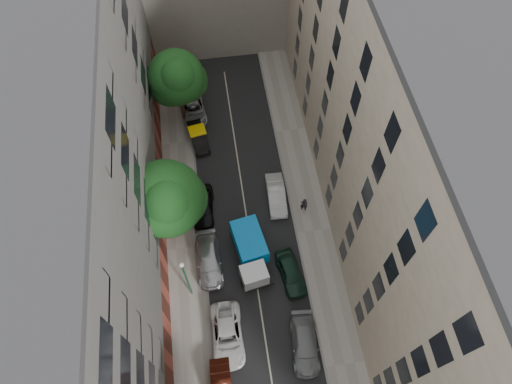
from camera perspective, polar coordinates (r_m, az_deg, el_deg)
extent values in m
plane|color=#4C4C49|center=(38.93, -0.76, -5.99)|extent=(120.00, 120.00, 0.00)
cube|color=black|center=(38.92, -0.76, -5.98)|extent=(8.00, 44.00, 0.02)
cube|color=gray|center=(38.99, -8.85, -6.94)|extent=(3.00, 44.00, 0.15)
cube|color=gray|center=(39.51, 7.19, -4.84)|extent=(3.00, 44.00, 0.15)
cube|color=#524F4D|center=(31.42, -21.26, -0.69)|extent=(8.00, 44.00, 20.00)
cube|color=#BEA994|center=(32.68, 18.55, 4.18)|extent=(8.00, 44.00, 20.00)
cube|color=black|center=(37.71, -0.65, -8.13)|extent=(2.99, 5.71, 0.30)
cube|color=silver|center=(36.18, -0.23, -10.36)|extent=(2.25, 1.92, 1.71)
cube|color=#0C8EF0|center=(37.09, -0.86, -6.24)|extent=(2.79, 3.94, 1.81)
cylinder|color=black|center=(37.12, -1.71, -11.11)|extent=(0.28, 0.84, 0.84)
cylinder|color=black|center=(37.21, 1.26, -10.70)|extent=(0.28, 0.84, 0.84)
cylinder|color=black|center=(38.43, -2.40, -6.20)|extent=(0.28, 0.84, 0.84)
cylinder|color=black|center=(38.51, 0.43, -5.83)|extent=(0.28, 0.84, 0.84)
imported|color=silver|center=(35.70, -3.61, -17.45)|extent=(2.42, 5.12, 1.41)
imported|color=#AFAFB4|center=(37.63, -5.92, -8.47)|extent=(2.10, 4.95, 1.42)
imported|color=black|center=(39.80, -6.59, -1.78)|extent=(2.09, 4.46, 1.48)
imported|color=black|center=(44.06, -7.24, 6.81)|extent=(2.06, 4.18, 1.32)
imported|color=#B9BABF|center=(46.35, -7.81, 10.30)|extent=(2.60, 4.98, 1.34)
imported|color=slate|center=(35.70, 6.11, -18.38)|extent=(2.34, 4.90, 1.38)
imported|color=#152F22|center=(37.14, 4.38, -10.05)|extent=(2.28, 4.38, 1.42)
imported|color=silver|center=(40.15, 2.54, -0.38)|extent=(1.67, 4.39, 1.43)
cylinder|color=#382619|center=(38.31, -10.11, -4.16)|extent=(0.36, 0.36, 2.90)
cylinder|color=#382619|center=(36.13, -10.71, -2.41)|extent=(0.24, 0.24, 2.07)
sphere|color=#174517|center=(34.38, -11.25, -0.82)|extent=(5.91, 5.91, 5.91)
sphere|color=#174517|center=(35.34, -9.57, -0.88)|extent=(4.43, 4.43, 4.43)
sphere|color=#174517|center=(34.72, -12.19, -2.15)|extent=(4.14, 4.14, 4.14)
sphere|color=#174517|center=(33.04, -11.16, -1.05)|extent=(3.84, 3.84, 3.84)
cylinder|color=#382619|center=(45.39, -9.15, 10.23)|extent=(0.36, 0.36, 2.69)
cylinder|color=#382619|center=(43.69, -9.57, 12.20)|extent=(0.24, 0.24, 1.92)
sphere|color=#174517|center=(42.35, -9.95, 13.91)|extent=(5.07, 5.07, 5.07)
sphere|color=#174517|center=(43.23, -8.58, 13.61)|extent=(3.80, 3.80, 3.80)
sphere|color=#174517|center=(42.43, -10.75, 12.79)|extent=(3.55, 3.55, 3.55)
sphere|color=#174517|center=(41.07, -9.81, 14.14)|extent=(3.29, 3.29, 3.29)
cylinder|color=#195937|center=(34.64, -8.60, -10.86)|extent=(0.14, 0.14, 5.96)
sphere|color=silver|center=(31.78, -9.32, -8.99)|extent=(0.36, 0.36, 0.36)
imported|color=black|center=(39.53, 6.03, -1.56)|extent=(0.72, 0.57, 1.71)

